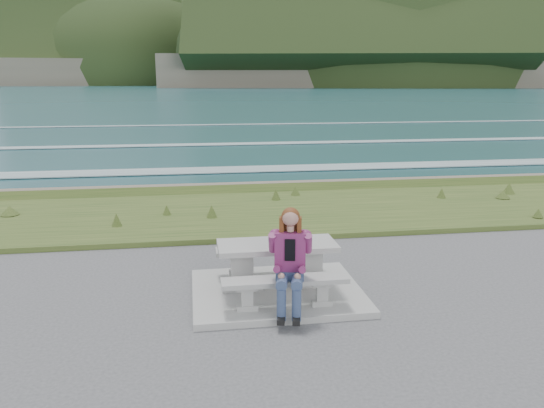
# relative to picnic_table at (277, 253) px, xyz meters

# --- Properties ---
(concrete_slab) EXTENTS (2.60, 2.10, 0.10)m
(concrete_slab) POSITION_rel_picnic_table_xyz_m (-0.00, 0.00, -0.63)
(concrete_slab) COLOR #A4A5A0
(concrete_slab) RESTS_ON ground
(picnic_table) EXTENTS (1.80, 0.75, 0.75)m
(picnic_table) POSITION_rel_picnic_table_xyz_m (0.00, 0.00, 0.00)
(picnic_table) COLOR #A4A5A0
(picnic_table) RESTS_ON concrete_slab
(bench_landward) EXTENTS (1.80, 0.35, 0.45)m
(bench_landward) POSITION_rel_picnic_table_xyz_m (0.00, -0.70, -0.23)
(bench_landward) COLOR #A4A5A0
(bench_landward) RESTS_ON concrete_slab
(bench_seaward) EXTENTS (1.80, 0.35, 0.45)m
(bench_seaward) POSITION_rel_picnic_table_xyz_m (0.00, 0.70, -0.23)
(bench_seaward) COLOR #A4A5A0
(bench_seaward) RESTS_ON concrete_slab
(grass_verge) EXTENTS (160.00, 4.50, 0.22)m
(grass_verge) POSITION_rel_picnic_table_xyz_m (-0.00, 5.00, -0.68)
(grass_verge) COLOR #2B4A1B
(grass_verge) RESTS_ON ground
(shore_drop) EXTENTS (160.00, 0.80, 2.20)m
(shore_drop) POSITION_rel_picnic_table_xyz_m (-0.00, 7.90, -0.68)
(shore_drop) COLOR #6A6350
(shore_drop) RESTS_ON ground
(ocean) EXTENTS (1600.00, 1600.00, 0.09)m
(ocean) POSITION_rel_picnic_table_xyz_m (-0.00, 25.09, -2.42)
(ocean) COLOR #20545C
(ocean) RESTS_ON ground
(headland_range) EXTENTS (729.83, 363.95, 186.96)m
(headland_range) POSITION_rel_picnic_table_xyz_m (190.41, 398.40, 9.23)
(headland_range) COLOR #6A6350
(headland_range) RESTS_ON ground
(seated_woman) EXTENTS (0.56, 0.81, 1.47)m
(seated_woman) POSITION_rel_picnic_table_xyz_m (0.04, -0.84, -0.04)
(seated_woman) COLOR #324D6F
(seated_woman) RESTS_ON concrete_slab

